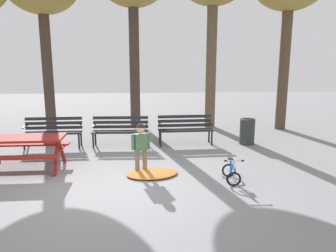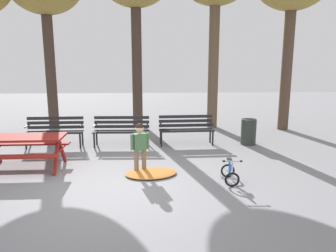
{
  "view_description": "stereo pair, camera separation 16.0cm",
  "coord_description": "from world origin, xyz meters",
  "px_view_note": "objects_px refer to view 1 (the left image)",
  "views": [
    {
      "loc": [
        0.51,
        -6.17,
        2.52
      ],
      "look_at": [
        1.06,
        1.88,
        0.85
      ],
      "focal_mm": 35.33,
      "sensor_mm": 36.0,
      "label": 1
    },
    {
      "loc": [
        0.67,
        -6.18,
        2.52
      ],
      "look_at": [
        1.06,
        1.88,
        0.85
      ],
      "focal_mm": 35.33,
      "sensor_mm": 36.0,
      "label": 2
    }
  ],
  "objects_px": {
    "park_bench_right": "(185,127)",
    "trash_bin": "(247,131)",
    "park_bench_left": "(120,129)",
    "kids_bicycle": "(231,172)",
    "park_bench_far_left": "(53,130)",
    "child_standing": "(141,144)",
    "picnic_table": "(23,145)"
  },
  "relations": [
    {
      "from": "picnic_table",
      "to": "kids_bicycle",
      "type": "bearing_deg",
      "value": -13.16
    },
    {
      "from": "picnic_table",
      "to": "park_bench_left",
      "type": "relative_size",
      "value": 1.13
    },
    {
      "from": "park_bench_left",
      "to": "kids_bicycle",
      "type": "distance_m",
      "value": 3.92
    },
    {
      "from": "trash_bin",
      "to": "picnic_table",
      "type": "bearing_deg",
      "value": -161.61
    },
    {
      "from": "child_standing",
      "to": "trash_bin",
      "type": "relative_size",
      "value": 1.48
    },
    {
      "from": "park_bench_left",
      "to": "trash_bin",
      "type": "bearing_deg",
      "value": -0.63
    },
    {
      "from": "park_bench_left",
      "to": "child_standing",
      "type": "height_order",
      "value": "child_standing"
    },
    {
      "from": "picnic_table",
      "to": "park_bench_right",
      "type": "distance_m",
      "value": 4.44
    },
    {
      "from": "picnic_table",
      "to": "park_bench_far_left",
      "type": "xyz_separation_m",
      "value": [
        0.14,
        1.95,
        -0.08
      ]
    },
    {
      "from": "park_bench_right",
      "to": "park_bench_left",
      "type": "bearing_deg",
      "value": -177.4
    },
    {
      "from": "park_bench_left",
      "to": "child_standing",
      "type": "xyz_separation_m",
      "value": [
        0.62,
        -2.32,
        0.15
      ]
    },
    {
      "from": "park_bench_right",
      "to": "trash_bin",
      "type": "distance_m",
      "value": 1.84
    },
    {
      "from": "child_standing",
      "to": "kids_bicycle",
      "type": "relative_size",
      "value": 1.94
    },
    {
      "from": "park_bench_far_left",
      "to": "kids_bicycle",
      "type": "xyz_separation_m",
      "value": [
        4.39,
        -3.01,
        -0.31
      ]
    },
    {
      "from": "park_bench_far_left",
      "to": "picnic_table",
      "type": "bearing_deg",
      "value": -94.1
    },
    {
      "from": "park_bench_right",
      "to": "trash_bin",
      "type": "xyz_separation_m",
      "value": [
        1.83,
        -0.13,
        -0.13
      ]
    },
    {
      "from": "park_bench_right",
      "to": "trash_bin",
      "type": "relative_size",
      "value": 2.14
    },
    {
      "from": "picnic_table",
      "to": "trash_bin",
      "type": "relative_size",
      "value": 2.41
    },
    {
      "from": "park_bench_right",
      "to": "child_standing",
      "type": "relative_size",
      "value": 1.45
    },
    {
      "from": "trash_bin",
      "to": "child_standing",
      "type": "bearing_deg",
      "value": -143.81
    },
    {
      "from": "park_bench_far_left",
      "to": "trash_bin",
      "type": "bearing_deg",
      "value": -0.34
    },
    {
      "from": "park_bench_far_left",
      "to": "park_bench_left",
      "type": "xyz_separation_m",
      "value": [
        1.9,
        0.01,
        0.0
      ]
    },
    {
      "from": "picnic_table",
      "to": "park_bench_right",
      "type": "height_order",
      "value": "park_bench_right"
    },
    {
      "from": "picnic_table",
      "to": "park_bench_right",
      "type": "xyz_separation_m",
      "value": [
        3.94,
        2.05,
        -0.08
      ]
    },
    {
      "from": "park_bench_right",
      "to": "kids_bicycle",
      "type": "distance_m",
      "value": 3.18
    },
    {
      "from": "park_bench_left",
      "to": "picnic_table",
      "type": "bearing_deg",
      "value": -136.2
    },
    {
      "from": "kids_bicycle",
      "to": "child_standing",
      "type": "bearing_deg",
      "value": 159.33
    },
    {
      "from": "park_bench_left",
      "to": "kids_bicycle",
      "type": "height_order",
      "value": "park_bench_left"
    },
    {
      "from": "park_bench_far_left",
      "to": "park_bench_left",
      "type": "distance_m",
      "value": 1.9
    },
    {
      "from": "picnic_table",
      "to": "kids_bicycle",
      "type": "relative_size",
      "value": 3.16
    },
    {
      "from": "park_bench_far_left",
      "to": "kids_bicycle",
      "type": "height_order",
      "value": "park_bench_far_left"
    },
    {
      "from": "park_bench_far_left",
      "to": "trash_bin",
      "type": "distance_m",
      "value": 5.64
    }
  ]
}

